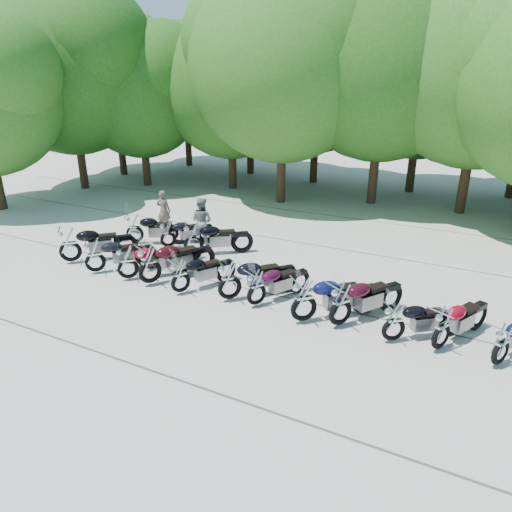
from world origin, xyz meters
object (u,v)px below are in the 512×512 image
at_px(motorcycle_6, 256,286).
at_px(rider_1, 202,221).
at_px(motorcycle_0, 69,244).
at_px(motorcycle_13, 168,233).
at_px(motorcycle_8, 341,303).
at_px(motorcycle_14, 193,237).
at_px(motorcycle_1, 94,255).
at_px(motorcycle_11, 502,343).
at_px(motorcycle_12, 134,227).
at_px(motorcycle_10, 442,327).
at_px(motorcycle_2, 127,261).
at_px(motorcycle_3, 149,263).
at_px(motorcycle_4, 180,275).
at_px(motorcycle_9, 394,321).
at_px(rider_0, 164,211).
at_px(motorcycle_7, 304,299).
at_px(motorcycle_5, 230,279).

xyz_separation_m(motorcycle_6, rider_1, (-4.12, 3.61, 0.28)).
distance_m(motorcycle_0, motorcycle_13, 3.33).
xyz_separation_m(motorcycle_8, motorcycle_14, (-6.04, 2.46, -0.01)).
distance_m(motorcycle_1, motorcycle_11, 11.49).
xyz_separation_m(motorcycle_1, motorcycle_12, (-0.75, 2.73, 0.02)).
bearing_deg(motorcycle_8, motorcycle_10, -146.92).
distance_m(motorcycle_1, motorcycle_2, 1.29).
xyz_separation_m(motorcycle_0, motorcycle_10, (11.64, 0.04, -0.09)).
xyz_separation_m(motorcycle_3, motorcycle_12, (-2.86, 2.63, -0.07)).
bearing_deg(motorcycle_8, rider_1, 3.37).
distance_m(motorcycle_2, motorcycle_4, 2.00).
height_order(motorcycle_8, motorcycle_9, motorcycle_8).
height_order(motorcycle_9, motorcycle_12, motorcycle_12).
distance_m(motorcycle_2, motorcycle_8, 6.65).
bearing_deg(rider_0, motorcycle_7, 144.01).
distance_m(motorcycle_9, rider_0, 10.98).
bearing_deg(motorcycle_2, motorcycle_4, -136.74).
distance_m(motorcycle_0, rider_0, 4.35).
xyz_separation_m(motorcycle_1, motorcycle_14, (1.89, 2.73, 0.04)).
distance_m(motorcycle_6, rider_0, 7.66).
distance_m(motorcycle_0, rider_1, 4.63).
xyz_separation_m(motorcycle_8, motorcycle_11, (3.56, -0.06, -0.10)).
distance_m(motorcycle_14, rider_1, 1.28).
distance_m(motorcycle_7, motorcycle_11, 4.45).
bearing_deg(motorcycle_8, motorcycle_6, 31.82).
height_order(motorcycle_8, motorcycle_11, motorcycle_8).
relative_size(motorcycle_1, motorcycle_6, 1.05).
bearing_deg(rider_0, motorcycle_0, 76.32).
relative_size(motorcycle_9, motorcycle_12, 0.89).
distance_m(motorcycle_2, motorcycle_13, 2.91).
distance_m(motorcycle_4, motorcycle_8, 4.65).
distance_m(motorcycle_4, motorcycle_13, 3.92).
bearing_deg(motorcycle_12, motorcycle_2, -169.03).
xyz_separation_m(motorcycle_9, rider_1, (-7.80, 3.78, 0.31)).
bearing_deg(motorcycle_13, rider_0, -13.76).
distance_m(motorcycle_11, rider_0, 13.03).
height_order(motorcycle_3, motorcycle_10, motorcycle_3).
relative_size(motorcycle_1, rider_1, 1.26).
relative_size(motorcycle_6, motorcycle_7, 0.87).
distance_m(motorcycle_5, motorcycle_9, 4.49).
relative_size(motorcycle_3, motorcycle_14, 1.06).
relative_size(motorcycle_6, motorcycle_8, 0.89).
bearing_deg(motorcycle_14, motorcycle_0, 90.86).
relative_size(motorcycle_1, motorcycle_8, 0.93).
relative_size(motorcycle_5, rider_1, 1.35).
xyz_separation_m(motorcycle_11, rider_0, (-12.28, 4.35, 0.26)).
xyz_separation_m(motorcycle_8, motorcycle_10, (2.35, 0.01, -0.06)).
distance_m(motorcycle_3, motorcycle_4, 1.18).
height_order(motorcycle_2, motorcycle_13, motorcycle_2).
bearing_deg(motorcycle_9, motorcycle_0, 49.78).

